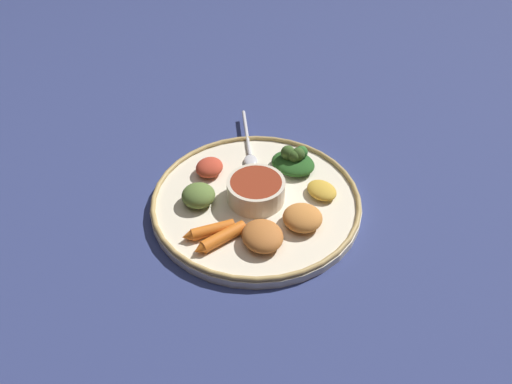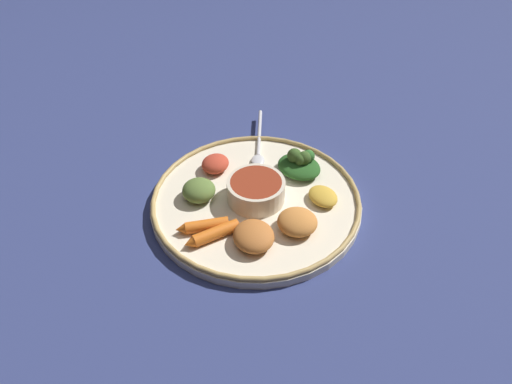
% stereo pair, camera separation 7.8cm
% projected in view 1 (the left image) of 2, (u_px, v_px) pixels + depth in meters
% --- Properties ---
extents(ground_plane, '(2.40, 2.40, 0.00)m').
position_uv_depth(ground_plane, '(256.00, 205.00, 0.80)').
color(ground_plane, navy).
extents(platter, '(0.35, 0.35, 0.01)m').
position_uv_depth(platter, '(256.00, 202.00, 0.79)').
color(platter, beige).
rests_on(platter, ground_plane).
extents(platter_rim, '(0.34, 0.34, 0.01)m').
position_uv_depth(platter_rim, '(256.00, 197.00, 0.79)').
color(platter_rim, tan).
rests_on(platter_rim, platter).
extents(center_bowl, '(0.09, 0.09, 0.04)m').
position_uv_depth(center_bowl, '(256.00, 190.00, 0.78)').
color(center_bowl, beige).
rests_on(center_bowl, platter).
extents(spoon, '(0.07, 0.18, 0.01)m').
position_uv_depth(spoon, '(249.00, 146.00, 0.89)').
color(spoon, silver).
rests_on(spoon, platter).
extents(greens_pile, '(0.10, 0.10, 0.04)m').
position_uv_depth(greens_pile, '(294.00, 160.00, 0.84)').
color(greens_pile, '#23511E').
rests_on(greens_pile, platter).
extents(carrot_near_spoon, '(0.08, 0.02, 0.02)m').
position_uv_depth(carrot_near_spoon, '(209.00, 231.00, 0.72)').
color(carrot_near_spoon, orange).
rests_on(carrot_near_spoon, platter).
extents(carrot_outer, '(0.09, 0.04, 0.02)m').
position_uv_depth(carrot_outer, '(220.00, 238.00, 0.71)').
color(carrot_outer, orange).
rests_on(carrot_outer, platter).
extents(mound_berbere_red, '(0.07, 0.07, 0.03)m').
position_uv_depth(mound_berbere_red, '(209.00, 167.00, 0.83)').
color(mound_berbere_red, '#B73D28').
rests_on(mound_berbere_red, platter).
extents(mound_squash, '(0.08, 0.08, 0.03)m').
position_uv_depth(mound_squash, '(303.00, 218.00, 0.74)').
color(mound_squash, '#C67A38').
rests_on(mound_squash, platter).
extents(mound_chickpea, '(0.06, 0.07, 0.03)m').
position_uv_depth(mound_chickpea, '(262.00, 236.00, 0.71)').
color(mound_chickpea, '#B2662D').
rests_on(mound_chickpea, platter).
extents(mound_lentil_yellow, '(0.06, 0.06, 0.02)m').
position_uv_depth(mound_lentil_yellow, '(322.00, 190.00, 0.79)').
color(mound_lentil_yellow, gold).
rests_on(mound_lentil_yellow, platter).
extents(mound_collards, '(0.08, 0.08, 0.03)m').
position_uv_depth(mound_collards, '(198.00, 195.00, 0.77)').
color(mound_collards, '#567033').
rests_on(mound_collards, platter).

